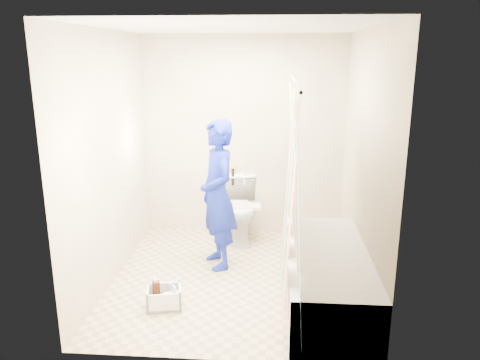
# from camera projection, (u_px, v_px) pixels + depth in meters

# --- Properties ---
(floor) EXTENTS (2.60, 2.60, 0.00)m
(floor) POSITION_uv_depth(u_px,v_px,m) (235.00, 278.00, 4.69)
(floor) COLOR tan
(floor) RESTS_ON ground
(ceiling) EXTENTS (2.40, 2.60, 0.02)m
(ceiling) POSITION_uv_depth(u_px,v_px,m) (235.00, 27.00, 4.06)
(ceiling) COLOR silver
(ceiling) RESTS_ON wall_back
(wall_back) EXTENTS (2.40, 0.02, 2.40)m
(wall_back) POSITION_uv_depth(u_px,v_px,m) (244.00, 138.00, 5.62)
(wall_back) COLOR beige
(wall_back) RESTS_ON ground
(wall_front) EXTENTS (2.40, 0.02, 2.40)m
(wall_front) POSITION_uv_depth(u_px,v_px,m) (218.00, 205.00, 3.12)
(wall_front) COLOR beige
(wall_front) RESTS_ON ground
(wall_left) EXTENTS (0.02, 2.60, 2.40)m
(wall_left) POSITION_uv_depth(u_px,v_px,m) (110.00, 160.00, 4.46)
(wall_left) COLOR beige
(wall_left) RESTS_ON ground
(wall_right) EXTENTS (0.02, 2.60, 2.40)m
(wall_right) POSITION_uv_depth(u_px,v_px,m) (365.00, 164.00, 4.28)
(wall_right) COLOR beige
(wall_right) RESTS_ON ground
(bathtub) EXTENTS (0.70, 1.75, 0.50)m
(bathtub) POSITION_uv_depth(u_px,v_px,m) (326.00, 276.00, 4.15)
(bathtub) COLOR silver
(bathtub) RESTS_ON ground
(curtain_rod) EXTENTS (0.02, 1.90, 0.02)m
(curtain_rod) POSITION_uv_depth(u_px,v_px,m) (295.00, 83.00, 3.73)
(curtain_rod) COLOR silver
(curtain_rod) RESTS_ON wall_back
(shower_curtain) EXTENTS (0.06, 1.75, 1.80)m
(shower_curtain) POSITION_uv_depth(u_px,v_px,m) (292.00, 194.00, 3.97)
(shower_curtain) COLOR silver
(shower_curtain) RESTS_ON curtain_rod
(toilet) EXTENTS (0.51, 0.79, 0.76)m
(toilet) POSITION_uv_depth(u_px,v_px,m) (240.00, 209.00, 5.60)
(toilet) COLOR white
(toilet) RESTS_ON ground
(tank_lid) EXTENTS (0.49, 0.26, 0.04)m
(tank_lid) POSITION_uv_depth(u_px,v_px,m) (241.00, 207.00, 5.47)
(tank_lid) COLOR silver
(tank_lid) RESTS_ON toilet
(tank_internals) EXTENTS (0.19, 0.06, 0.25)m
(tank_internals) POSITION_uv_depth(u_px,v_px,m) (236.00, 175.00, 5.70)
(tank_internals) COLOR black
(tank_internals) RESTS_ON toilet
(plumber) EXTENTS (0.58, 0.67, 1.55)m
(plumber) POSITION_uv_depth(u_px,v_px,m) (218.00, 195.00, 4.79)
(plumber) COLOR navy
(plumber) RESTS_ON ground
(cleaning_caddy) EXTENTS (0.34, 0.30, 0.23)m
(cleaning_caddy) POSITION_uv_depth(u_px,v_px,m) (165.00, 298.00, 4.14)
(cleaning_caddy) COLOR white
(cleaning_caddy) RESTS_ON ground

